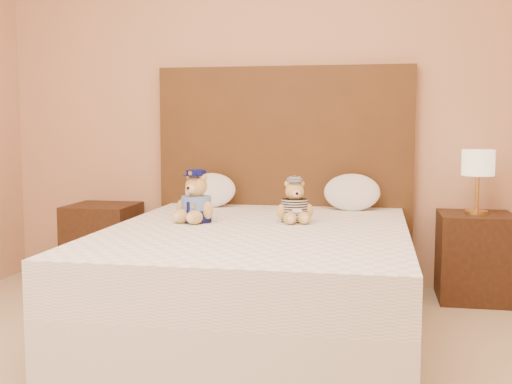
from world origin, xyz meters
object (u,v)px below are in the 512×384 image
at_px(teddy_police, 196,196).
at_px(teddy_prisoner, 295,201).
at_px(pillow_left, 210,188).
at_px(pillow_right, 352,190).
at_px(nightstand_left, 103,243).
at_px(lamp, 478,166).
at_px(bed, 257,278).
at_px(nightstand_right, 475,257).

bearing_deg(teddy_police, teddy_prisoner, 28.64).
height_order(teddy_prisoner, pillow_left, pillow_left).
height_order(pillow_left, pillow_right, pillow_right).
bearing_deg(nightstand_left, teddy_prisoner, -21.86).
height_order(nightstand_left, pillow_right, pillow_right).
bearing_deg(lamp, nightstand_left, 180.00).
bearing_deg(bed, lamp, 32.62).
distance_m(nightstand_left, lamp, 2.56).
xyz_separation_m(bed, pillow_right, (0.47, 0.83, 0.40)).
distance_m(bed, pillow_right, 1.04).
relative_size(teddy_police, teddy_prisoner, 1.20).
xyz_separation_m(teddy_prisoner, pillow_left, (-0.65, 0.60, 0.00)).
xyz_separation_m(nightstand_left, lamp, (2.50, 0.00, 0.57)).
distance_m(pillow_left, pillow_right, 0.95).
height_order(nightstand_left, teddy_prisoner, teddy_prisoner).
height_order(lamp, teddy_prisoner, lamp).
relative_size(nightstand_left, nightstand_right, 1.00).
relative_size(teddy_police, pillow_left, 0.84).
relative_size(bed, pillow_right, 5.48).
bearing_deg(nightstand_right, pillow_right, 177.78).
bearing_deg(pillow_right, pillow_left, 180.00).
distance_m(lamp, pillow_left, 1.74).
distance_m(teddy_police, pillow_right, 1.10).
distance_m(lamp, teddy_police, 1.76).
bearing_deg(pillow_right, nightstand_left, -179.00).
xyz_separation_m(teddy_police, pillow_left, (-0.10, 0.69, -0.02)).
height_order(bed, teddy_prisoner, teddy_prisoner).
relative_size(bed, teddy_prisoner, 8.11).
xyz_separation_m(nightstand_left, teddy_prisoner, (1.42, -0.57, 0.40)).
xyz_separation_m(teddy_prisoner, pillow_right, (0.30, 0.60, 0.01)).
xyz_separation_m(lamp, teddy_prisoner, (-1.08, -0.57, -0.18)).
bearing_deg(pillow_right, teddy_prisoner, -116.58).
bearing_deg(teddy_police, pillow_right, 58.72).
xyz_separation_m(teddy_police, teddy_prisoner, (0.55, 0.08, -0.02)).
bearing_deg(pillow_left, lamp, -0.99).
bearing_deg(pillow_right, nightstand_right, -2.22).
distance_m(teddy_police, pillow_left, 0.69).
bearing_deg(teddy_prisoner, pillow_right, 44.90).
xyz_separation_m(bed, pillow_left, (-0.48, 0.83, 0.40)).
bearing_deg(nightstand_left, pillow_right, 1.00).
relative_size(nightstand_left, teddy_police, 1.86).
xyz_separation_m(nightstand_right, pillow_left, (-1.73, 0.03, 0.40)).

